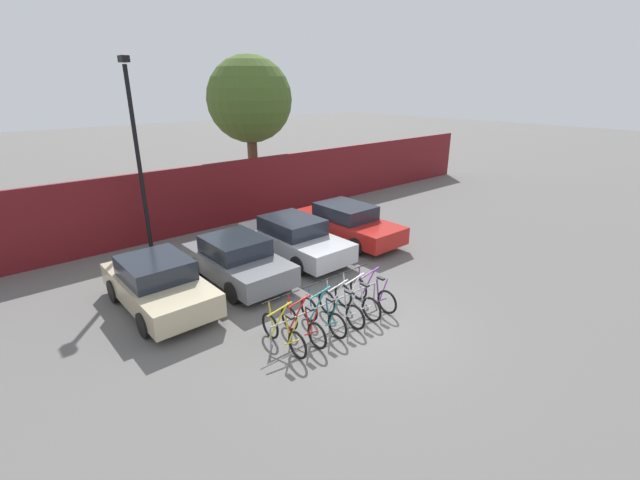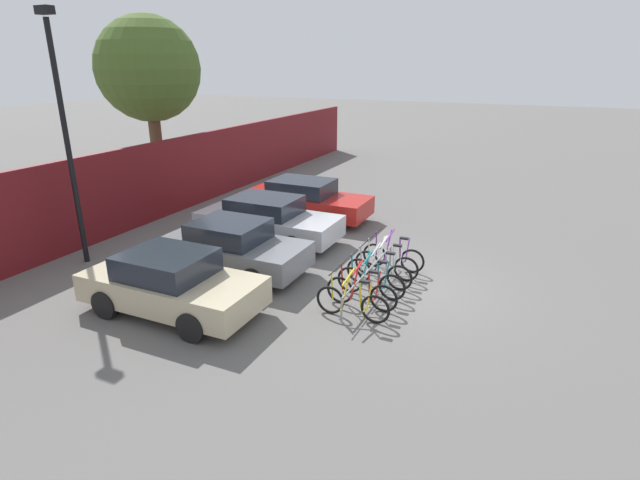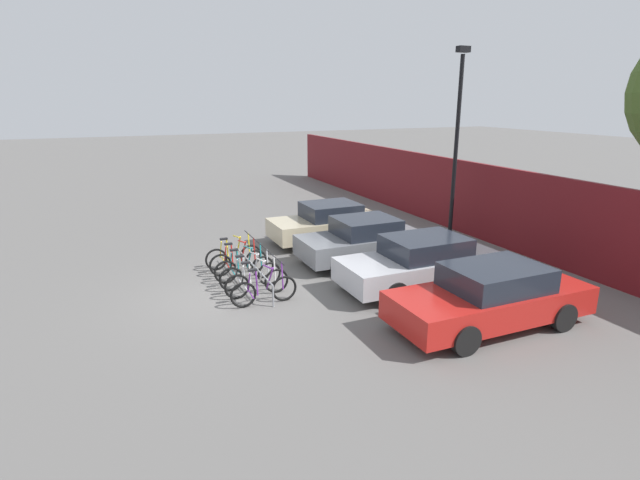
{
  "view_description": "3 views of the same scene",
  "coord_description": "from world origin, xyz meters",
  "px_view_note": "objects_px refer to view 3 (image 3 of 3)",
  "views": [
    {
      "loc": [
        -7.01,
        -6.38,
        5.76
      ],
      "look_at": [
        0.85,
        2.66,
        1.34
      ],
      "focal_mm": 24.0,
      "sensor_mm": 36.0,
      "label": 1
    },
    {
      "loc": [
        -11.22,
        -2.91,
        5.3
      ],
      "look_at": [
        -0.58,
        2.01,
        1.09
      ],
      "focal_mm": 28.0,
      "sensor_mm": 36.0,
      "label": 2
    },
    {
      "loc": [
        11.91,
        -2.8,
        4.92
      ],
      "look_at": [
        -0.45,
        2.61,
        1.06
      ],
      "focal_mm": 28.0,
      "sensor_mm": 36.0,
      "label": 3
    }
  ],
  "objects_px": {
    "car_beige": "(329,223)",
    "car_silver": "(422,263)",
    "bike_rack": "(253,267)",
    "bicycle_purple": "(264,290)",
    "bicycle_white": "(257,282)",
    "car_grey": "(363,241)",
    "bicycle_red": "(239,261)",
    "bicycle_yellow": "(234,256)",
    "bicycle_silver": "(251,275)",
    "car_red": "(491,297)",
    "bicycle_teal": "(244,268)",
    "lamp_post": "(457,137)"
  },
  "relations": [
    {
      "from": "bicycle_teal",
      "to": "bicycle_purple",
      "type": "height_order",
      "value": "same"
    },
    {
      "from": "bicycle_silver",
      "to": "car_silver",
      "type": "xyz_separation_m",
      "value": [
        1.77,
        4.21,
        0.31
      ]
    },
    {
      "from": "bicycle_yellow",
      "to": "bicycle_purple",
      "type": "relative_size",
      "value": 1.0
    },
    {
      "from": "bicycle_yellow",
      "to": "bicycle_white",
      "type": "relative_size",
      "value": 1.0
    },
    {
      "from": "bicycle_silver",
      "to": "bicycle_white",
      "type": "bearing_deg",
      "value": -1.92
    },
    {
      "from": "bicycle_yellow",
      "to": "bicycle_teal",
      "type": "distance_m",
      "value": 1.2
    },
    {
      "from": "car_beige",
      "to": "car_red",
      "type": "bearing_deg",
      "value": 3.71
    },
    {
      "from": "bicycle_purple",
      "to": "car_beige",
      "type": "xyz_separation_m",
      "value": [
        -4.38,
        3.75,
        0.31
      ]
    },
    {
      "from": "bike_rack",
      "to": "lamp_post",
      "type": "bearing_deg",
      "value": 101.2
    },
    {
      "from": "bicycle_red",
      "to": "car_grey",
      "type": "bearing_deg",
      "value": 81.05
    },
    {
      "from": "bicycle_teal",
      "to": "car_grey",
      "type": "distance_m",
      "value": 3.82
    },
    {
      "from": "bicycle_red",
      "to": "lamp_post",
      "type": "relative_size",
      "value": 0.26
    },
    {
      "from": "bicycle_silver",
      "to": "bicycle_white",
      "type": "height_order",
      "value": "same"
    },
    {
      "from": "bicycle_red",
      "to": "car_red",
      "type": "bearing_deg",
      "value": 35.71
    },
    {
      "from": "bicycle_yellow",
      "to": "car_red",
      "type": "bearing_deg",
      "value": 32.95
    },
    {
      "from": "bike_rack",
      "to": "lamp_post",
      "type": "height_order",
      "value": "lamp_post"
    },
    {
      "from": "bicycle_yellow",
      "to": "bicycle_purple",
      "type": "distance_m",
      "value": 3.0
    },
    {
      "from": "bicycle_red",
      "to": "car_grey",
      "type": "height_order",
      "value": "car_grey"
    },
    {
      "from": "bicycle_silver",
      "to": "car_beige",
      "type": "height_order",
      "value": "car_beige"
    },
    {
      "from": "car_red",
      "to": "bicycle_red",
      "type": "bearing_deg",
      "value": -142.88
    },
    {
      "from": "bicycle_white",
      "to": "car_red",
      "type": "bearing_deg",
      "value": 51.76
    },
    {
      "from": "bicycle_yellow",
      "to": "bicycle_white",
      "type": "bearing_deg",
      "value": -1.54
    },
    {
      "from": "car_beige",
      "to": "car_grey",
      "type": "distance_m",
      "value": 2.45
    },
    {
      "from": "bicycle_white",
      "to": "bicycle_teal",
      "type": "bearing_deg",
      "value": -176.64
    },
    {
      "from": "car_silver",
      "to": "lamp_post",
      "type": "xyz_separation_m",
      "value": [
        -3.63,
        3.76,
        2.94
      ]
    },
    {
      "from": "car_red",
      "to": "bicycle_yellow",
      "type": "bearing_deg",
      "value": -145.5
    },
    {
      "from": "bicycle_red",
      "to": "bicycle_white",
      "type": "height_order",
      "value": "same"
    },
    {
      "from": "bicycle_yellow",
      "to": "bicycle_red",
      "type": "distance_m",
      "value": 0.57
    },
    {
      "from": "bicycle_red",
      "to": "car_silver",
      "type": "height_order",
      "value": "car_silver"
    },
    {
      "from": "bicycle_silver",
      "to": "lamp_post",
      "type": "relative_size",
      "value": 0.26
    },
    {
      "from": "bicycle_white",
      "to": "car_red",
      "type": "height_order",
      "value": "car_red"
    },
    {
      "from": "bicycle_silver",
      "to": "bicycle_purple",
      "type": "height_order",
      "value": "same"
    },
    {
      "from": "bicycle_white",
      "to": "car_grey",
      "type": "height_order",
      "value": "car_grey"
    },
    {
      "from": "bike_rack",
      "to": "car_beige",
      "type": "height_order",
      "value": "car_beige"
    },
    {
      "from": "car_grey",
      "to": "bicycle_purple",
      "type": "bearing_deg",
      "value": -63.09
    },
    {
      "from": "bicycle_yellow",
      "to": "car_red",
      "type": "distance_m",
      "value": 7.49
    },
    {
      "from": "bicycle_purple",
      "to": "car_silver",
      "type": "height_order",
      "value": "car_silver"
    },
    {
      "from": "bicycle_yellow",
      "to": "bicycle_red",
      "type": "relative_size",
      "value": 1.0
    },
    {
      "from": "bike_rack",
      "to": "car_red",
      "type": "bearing_deg",
      "value": 41.23
    },
    {
      "from": "bike_rack",
      "to": "car_beige",
      "type": "bearing_deg",
      "value": 128.67
    },
    {
      "from": "bicycle_white",
      "to": "car_beige",
      "type": "distance_m",
      "value": 5.33
    },
    {
      "from": "car_beige",
      "to": "car_silver",
      "type": "xyz_separation_m",
      "value": [
        4.96,
        0.46,
        0.0
      ]
    },
    {
      "from": "bicycle_white",
      "to": "bicycle_purple",
      "type": "height_order",
      "value": "same"
    },
    {
      "from": "bicycle_red",
      "to": "car_beige",
      "type": "bearing_deg",
      "value": 116.04
    },
    {
      "from": "bicycle_purple",
      "to": "bike_rack",
      "type": "bearing_deg",
      "value": 171.33
    },
    {
      "from": "bike_rack",
      "to": "bicycle_silver",
      "type": "bearing_deg",
      "value": -25.65
    },
    {
      "from": "bicycle_yellow",
      "to": "car_silver",
      "type": "xyz_separation_m",
      "value": [
        3.58,
        4.21,
        0.31
      ]
    },
    {
      "from": "car_grey",
      "to": "bicycle_yellow",
      "type": "bearing_deg",
      "value": -105.74
    },
    {
      "from": "bicycle_red",
      "to": "car_grey",
      "type": "relative_size",
      "value": 0.44
    },
    {
      "from": "bicycle_teal",
      "to": "car_beige",
      "type": "height_order",
      "value": "car_beige"
    }
  ]
}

